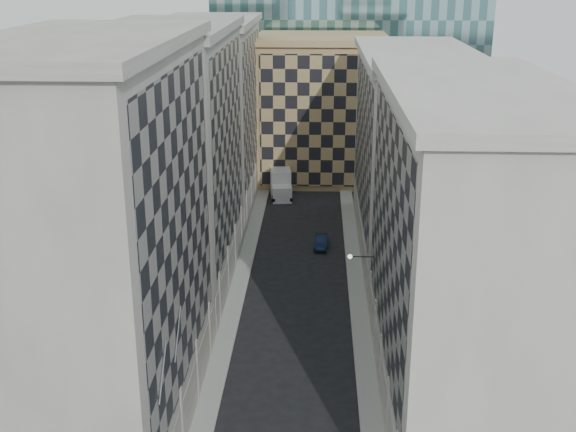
# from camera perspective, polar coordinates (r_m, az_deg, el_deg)

# --- Properties ---
(sidewalk_west) EXTENTS (1.50, 100.00, 0.15)m
(sidewalk_west) POSITION_cam_1_polar(r_m,az_deg,el_deg) (63.40, -4.06, -6.15)
(sidewalk_west) COLOR #999994
(sidewalk_west) RESTS_ON ground
(sidewalk_east) EXTENTS (1.50, 100.00, 0.15)m
(sidewalk_east) POSITION_cam_1_polar(r_m,az_deg,el_deg) (63.13, 5.51, -6.31)
(sidewalk_east) COLOR #999994
(sidewalk_east) RESTS_ON ground
(bldg_left_a) EXTENTS (10.80, 22.80, 23.70)m
(bldg_left_a) POSITION_cam_1_polar(r_m,az_deg,el_deg) (42.78, -14.78, -2.41)
(bldg_left_a) COLOR gray
(bldg_left_a) RESTS_ON ground
(bldg_left_b) EXTENTS (10.80, 22.80, 22.70)m
(bldg_left_b) POSITION_cam_1_polar(r_m,az_deg,el_deg) (63.25, -9.09, 4.44)
(bldg_left_b) COLOR #99968E
(bldg_left_b) RESTS_ON ground
(bldg_left_c) EXTENTS (10.80, 22.80, 21.70)m
(bldg_left_c) POSITION_cam_1_polar(r_m,az_deg,el_deg) (84.50, -6.18, 7.89)
(bldg_left_c) COLOR gray
(bldg_left_c) RESTS_ON ground
(bldg_right_a) EXTENTS (10.80, 26.80, 20.70)m
(bldg_right_a) POSITION_cam_1_polar(r_m,az_deg,el_deg) (46.11, 13.83, -2.76)
(bldg_right_a) COLOR #ACA89E
(bldg_right_a) RESTS_ON ground
(bldg_right_b) EXTENTS (10.80, 28.80, 19.70)m
(bldg_right_b) POSITION_cam_1_polar(r_m,az_deg,el_deg) (71.68, 9.82, 4.91)
(bldg_right_b) COLOR #ACA89E
(bldg_right_b) RESTS_ON ground
(tan_block) EXTENTS (16.80, 14.80, 18.80)m
(tan_block) POSITION_cam_1_polar(r_m,az_deg,el_deg) (96.49, 2.65, 8.53)
(tan_block) COLOR tan
(tan_block) RESTS_ON ground
(flagpoles_left) EXTENTS (0.10, 6.33, 2.33)m
(flagpoles_left) POSITION_cam_1_polar(r_m,az_deg,el_deg) (38.81, -9.26, -10.56)
(flagpoles_left) COLOR gray
(flagpoles_left) RESTS_ON ground
(bracket_lamp) EXTENTS (1.98, 0.36, 0.36)m
(bracket_lamp) POSITION_cam_1_polar(r_m,az_deg,el_deg) (55.13, 5.11, -3.21)
(bracket_lamp) COLOR black
(bracket_lamp) RESTS_ON ground
(box_truck) EXTENTS (3.10, 6.25, 3.30)m
(box_truck) POSITION_cam_1_polar(r_m,az_deg,el_deg) (89.71, -0.57, 2.48)
(box_truck) COLOR silver
(box_truck) RESTS_ON ground
(dark_car) EXTENTS (1.43, 3.81, 1.24)m
(dark_car) POSITION_cam_1_polar(r_m,az_deg,el_deg) (73.45, 2.63, -2.03)
(dark_car) COLOR #0E1C35
(dark_car) RESTS_ON ground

